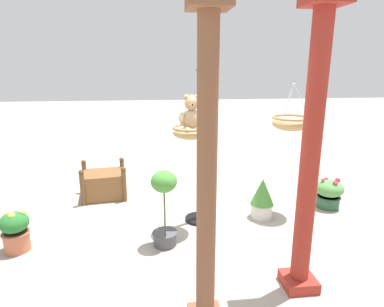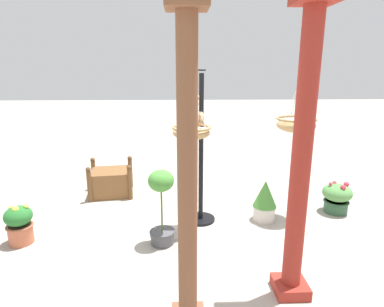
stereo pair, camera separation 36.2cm
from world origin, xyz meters
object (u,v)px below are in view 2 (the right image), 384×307
at_px(greenhouse_pillar_right, 187,187).
at_px(potted_plant_fern_front, 265,200).
at_px(hanging_basket_with_teddy, 191,132).
at_px(potted_plant_flowering_red, 337,197).
at_px(potted_plant_small_succulent, 162,204).
at_px(greenhouse_pillar_far_back, 301,164).
at_px(hanging_basket_left_high, 296,124).
at_px(wooden_planter_box, 111,181).
at_px(teddy_bear, 191,116).
at_px(display_pole_central, 201,178).
at_px(potted_plant_tall_leafy, 19,224).

xyz_separation_m(greenhouse_pillar_right, potted_plant_fern_front, (-1.22, -2.07, -1.01)).
height_order(hanging_basket_with_teddy, potted_plant_flowering_red, hanging_basket_with_teddy).
distance_m(greenhouse_pillar_right, potted_plant_small_succulent, 1.67).
bearing_deg(greenhouse_pillar_far_back, hanging_basket_left_high, -107.78).
bearing_deg(wooden_planter_box, potted_plant_fern_front, 155.31).
relative_size(teddy_bear, potted_plant_small_succulent, 0.49).
distance_m(display_pole_central, greenhouse_pillar_right, 2.22).
bearing_deg(potted_plant_small_succulent, display_pole_central, -129.78).
xyz_separation_m(teddy_bear, wooden_planter_box, (1.44, -1.42, -1.40)).
bearing_deg(teddy_bear, hanging_basket_left_high, -166.51).
relative_size(potted_plant_fern_front, potted_plant_small_succulent, 0.63).
xyz_separation_m(greenhouse_pillar_right, potted_plant_small_succulent, (0.31, -1.44, -0.78)).
xyz_separation_m(hanging_basket_with_teddy, greenhouse_pillar_far_back, (-0.99, 1.45, -0.04)).
distance_m(display_pole_central, hanging_basket_with_teddy, 0.81).
bearing_deg(potted_plant_tall_leafy, greenhouse_pillar_far_back, 161.33).
relative_size(greenhouse_pillar_right, potted_plant_small_succulent, 2.70).
xyz_separation_m(wooden_planter_box, potted_plant_tall_leafy, (0.86, 1.73, 0.03)).
distance_m(teddy_bear, potted_plant_small_succulent, 1.23).
height_order(potted_plant_flowering_red, potted_plant_tall_leafy, potted_plant_tall_leafy).
bearing_deg(teddy_bear, potted_plant_flowering_red, -168.27).
bearing_deg(hanging_basket_left_high, wooden_planter_box, -19.18).
xyz_separation_m(teddy_bear, greenhouse_pillar_far_back, (-0.99, 1.42, -0.26)).
xyz_separation_m(potted_plant_flowering_red, potted_plant_small_succulent, (2.77, 0.88, 0.30)).
bearing_deg(potted_plant_small_succulent, wooden_planter_box, -60.16).
bearing_deg(potted_plant_flowering_red, teddy_bear, 11.73).
distance_m(display_pole_central, potted_plant_fern_front, 1.04).
xyz_separation_m(hanging_basket_with_teddy, potted_plant_flowering_red, (-2.37, -0.47, -1.18)).
distance_m(hanging_basket_with_teddy, greenhouse_pillar_far_back, 1.75).
distance_m(hanging_basket_left_high, greenhouse_pillar_right, 2.76).
distance_m(teddy_bear, greenhouse_pillar_far_back, 1.75).
bearing_deg(wooden_planter_box, greenhouse_pillar_far_back, 130.47).
xyz_separation_m(greenhouse_pillar_right, potted_plant_flowering_red, (-2.47, -2.32, -1.08)).
height_order(potted_plant_tall_leafy, potted_plant_small_succulent, potted_plant_small_succulent).
height_order(hanging_basket_with_teddy, potted_plant_fern_front, hanging_basket_with_teddy).
distance_m(display_pole_central, teddy_bear, 1.02).
height_order(hanging_basket_with_teddy, greenhouse_pillar_right, greenhouse_pillar_right).
bearing_deg(greenhouse_pillar_right, potted_plant_tall_leafy, -34.55).
xyz_separation_m(potted_plant_tall_leafy, potted_plant_small_succulent, (-1.90, 0.08, 0.28)).
xyz_separation_m(display_pole_central, greenhouse_pillar_right, (0.24, 2.10, 0.66)).
height_order(greenhouse_pillar_right, potted_plant_small_succulent, greenhouse_pillar_right).
xyz_separation_m(display_pole_central, greenhouse_pillar_far_back, (-0.84, 1.70, 0.72)).
bearing_deg(potted_plant_fern_front, greenhouse_pillar_right, 59.44).
relative_size(hanging_basket_left_high, potted_plant_tall_leafy, 1.28).
relative_size(greenhouse_pillar_far_back, wooden_planter_box, 3.38).
relative_size(display_pole_central, potted_plant_flowering_red, 4.42).
relative_size(display_pole_central, potted_plant_fern_front, 3.51).
xyz_separation_m(teddy_bear, potted_plant_flowering_red, (-2.37, -0.49, -1.40)).
relative_size(greenhouse_pillar_right, potted_plant_tall_leafy, 5.02).
distance_m(display_pole_central, hanging_basket_left_high, 1.62).
xyz_separation_m(display_pole_central, potted_plant_small_succulent, (0.55, 0.66, -0.12)).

